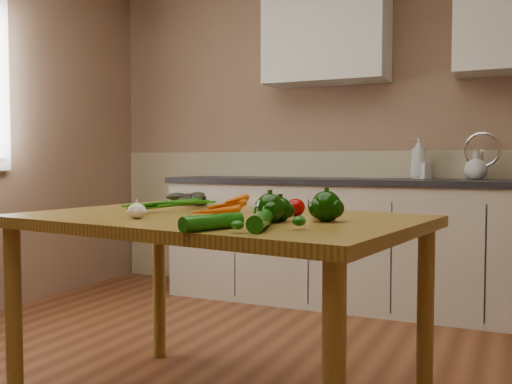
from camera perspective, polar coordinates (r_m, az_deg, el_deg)
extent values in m
cube|color=#947259|center=(4.44, 8.97, 6.63)|extent=(4.00, 0.02, 2.60)
cube|color=#B5AC88|center=(4.43, 8.80, -3.07)|extent=(3.98, 0.03, 1.10)
cube|color=#BDB39D|center=(4.11, 10.35, -5.24)|extent=(2.80, 0.60, 0.86)
cube|color=#28282D|center=(4.07, 10.41, 1.04)|extent=(2.84, 0.64, 0.04)
cube|color=#99999E|center=(3.95, 21.48, 0.24)|extent=(0.55, 0.42, 0.10)
cylinder|color=silver|center=(4.13, 21.67, 2.85)|extent=(0.02, 0.02, 0.24)
cube|color=silver|center=(4.38, 7.03, 15.30)|extent=(0.90, 0.35, 0.70)
cube|color=olive|center=(2.22, -3.87, -2.90)|extent=(1.63, 1.17, 0.04)
cylinder|color=olive|center=(2.50, -23.07, -11.90)|extent=(0.06, 0.06, 0.77)
cylinder|color=olive|center=(3.04, -9.68, -9.06)|extent=(0.06, 0.06, 0.77)
cylinder|color=olive|center=(2.37, 16.56, -12.61)|extent=(0.06, 0.06, 0.77)
imported|color=silver|center=(4.17, 15.95, 3.30)|extent=(0.15, 0.15, 0.29)
imported|color=silver|center=(4.15, 16.46, 2.41)|extent=(0.10, 0.10, 0.16)
imported|color=silver|center=(4.10, 21.13, 2.51)|extent=(0.18, 0.18, 0.19)
ellipsoid|color=white|center=(2.12, -11.83, -1.87)|extent=(0.07, 0.07, 0.06)
sphere|color=black|center=(2.00, 2.43, -1.74)|extent=(0.08, 0.08, 0.08)
sphere|color=black|center=(1.99, 7.05, -1.44)|extent=(0.11, 0.11, 0.11)
sphere|color=black|center=(1.95, 1.39, -1.63)|extent=(0.10, 0.10, 0.10)
ellipsoid|color=#880302|center=(2.19, 4.00, -1.53)|extent=(0.07, 0.07, 0.07)
ellipsoid|color=#CB6005|center=(2.26, 7.29, -1.55)|extent=(0.06, 0.06, 0.06)
ellipsoid|color=#CB6005|center=(2.11, 6.39, -1.73)|extent=(0.07, 0.07, 0.07)
cylinder|color=#0C4B08|center=(1.76, 0.43, -2.87)|extent=(0.12, 0.24, 0.05)
cylinder|color=#0C4B08|center=(1.74, -4.41, -3.02)|extent=(0.12, 0.23, 0.05)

